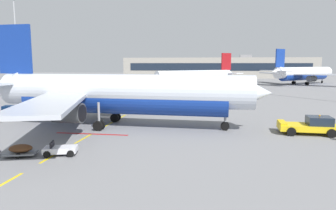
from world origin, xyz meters
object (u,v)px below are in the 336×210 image
at_px(pushback_tug, 310,126).
at_px(apron_light_mast_near, 16,32).
at_px(fuel_service_truck, 39,93).
at_px(uld_cargo_container, 10,111).
at_px(baggage_train, 1,151).
at_px(airliner_foreground, 118,93).
at_px(airliner_mid_left, 303,73).
at_px(airliner_far_right, 197,77).

height_order(pushback_tug, apron_light_mast_near, apron_light_mast_near).
height_order(fuel_service_truck, apron_light_mast_near, apron_light_mast_near).
bearing_deg(uld_cargo_container, baggage_train, -55.73).
distance_m(airliner_foreground, airliner_mid_left, 92.21).
xyz_separation_m(airliner_mid_left, fuel_service_truck, (-65.39, -61.00, -2.32)).
xyz_separation_m(pushback_tug, fuel_service_truck, (-44.56, 21.75, 0.74)).
distance_m(airliner_foreground, fuel_service_truck, 31.32).
xyz_separation_m(airliner_foreground, fuel_service_truck, (-23.15, 20.96, -2.30)).
bearing_deg(airliner_far_right, fuel_service_truck, -127.95).
distance_m(fuel_service_truck, uld_cargo_container, 18.17).
bearing_deg(airliner_foreground, airliner_mid_left, 62.73).
distance_m(pushback_tug, baggage_train, 29.67).
height_order(airliner_mid_left, fuel_service_truck, airliner_mid_left).
bearing_deg(airliner_mid_left, pushback_tug, -104.13).
relative_size(airliner_mid_left, baggage_train, 2.61).
relative_size(pushback_tug, baggage_train, 0.53).
relative_size(fuel_service_truck, apron_light_mast_near, 0.30).
xyz_separation_m(fuel_service_truck, apron_light_mast_near, (-13.45, 13.24, 13.22)).
bearing_deg(uld_cargo_container, fuel_service_truck, 109.28).
relative_size(airliner_mid_left, apron_light_mast_near, 1.27).
xyz_separation_m(airliner_mid_left, apron_light_mast_near, (-78.85, -47.76, 10.90)).
bearing_deg(airliner_far_right, baggage_train, -98.86).
bearing_deg(fuel_service_truck, airliner_mid_left, 43.01).
height_order(pushback_tug, fuel_service_truck, fuel_service_truck).
distance_m(pushback_tug, uld_cargo_container, 38.84).
height_order(airliner_foreground, baggage_train, airliner_foreground).
bearing_deg(airliner_foreground, airliner_far_right, 84.49).
bearing_deg(airliner_mid_left, baggage_train, -116.62).
distance_m(airliner_foreground, pushback_tug, 21.64).
relative_size(airliner_far_right, fuel_service_truck, 3.78).
height_order(airliner_foreground, pushback_tug, airliner_foreground).
height_order(airliner_far_right, fuel_service_truck, airliner_far_right).
bearing_deg(airliner_mid_left, airliner_far_right, -146.61).
height_order(pushback_tug, airliner_mid_left, airliner_mid_left).
relative_size(fuel_service_truck, uld_cargo_container, 3.63).
xyz_separation_m(pushback_tug, uld_cargo_container, (-38.57, 4.62, -0.10)).
bearing_deg(apron_light_mast_near, airliner_mid_left, 31.20).
bearing_deg(pushback_tug, apron_light_mast_near, 148.90).
height_order(uld_cargo_container, apron_light_mast_near, apron_light_mast_near).
bearing_deg(uld_cargo_container, pushback_tug, -6.83).
bearing_deg(pushback_tug, uld_cargo_container, 173.17).
relative_size(airliner_far_right, uld_cargo_container, 13.71).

